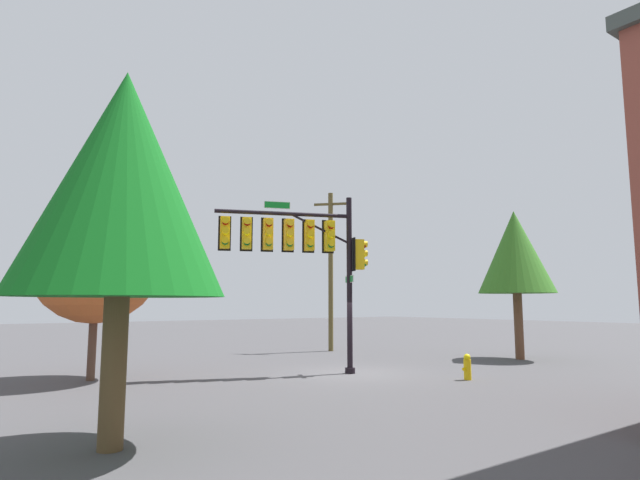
% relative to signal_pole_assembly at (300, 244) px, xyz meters
% --- Properties ---
extents(ground_plane, '(120.00, 120.00, 0.00)m').
position_rel_signal_pole_assembly_xyz_m(ground_plane, '(-1.72, 0.67, -4.55)').
color(ground_plane, '#444245').
extents(signal_pole_assembly, '(5.20, 2.41, 6.33)m').
position_rel_signal_pole_assembly_xyz_m(signal_pole_assembly, '(0.00, 0.00, 0.00)').
color(signal_pole_assembly, black).
rests_on(signal_pole_assembly, ground_plane).
extents(utility_pole, '(1.31, 1.40, 8.40)m').
position_rel_signal_pole_assembly_xyz_m(utility_pole, '(-6.51, -6.74, -0.19)').
color(utility_pole, brown).
rests_on(utility_pole, ground_plane).
extents(fire_hydrant, '(0.33, 0.24, 0.83)m').
position_rel_signal_pole_assembly_xyz_m(fire_hydrant, '(-3.78, 4.16, -4.14)').
color(fire_hydrant, gold).
rests_on(fire_hydrant, ground_plane).
extents(tree_near, '(3.39, 3.39, 6.69)m').
position_rel_signal_pole_assembly_xyz_m(tree_near, '(-10.85, 1.47, 0.22)').
color(tree_near, brown).
rests_on(tree_near, ground_plane).
extents(tree_mid, '(4.23, 4.23, 6.03)m').
position_rel_signal_pole_assembly_xyz_m(tree_mid, '(6.13, -2.92, -0.64)').
color(tree_mid, brown).
rests_on(tree_mid, ground_plane).
extents(tree_far, '(3.69, 3.69, 6.68)m').
position_rel_signal_pole_assembly_xyz_m(tree_far, '(7.75, 5.84, 0.04)').
color(tree_far, brown).
rests_on(tree_far, ground_plane).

